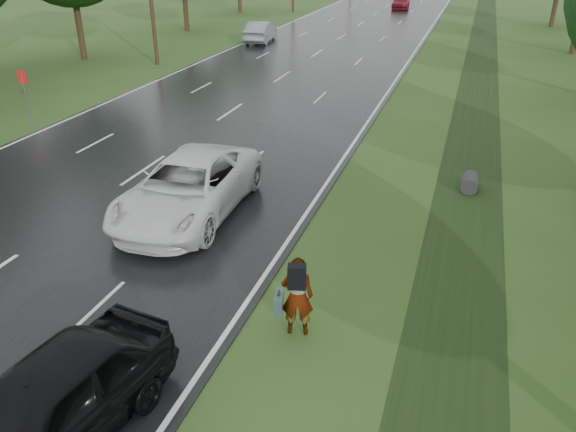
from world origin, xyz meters
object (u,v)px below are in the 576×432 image
Objects in this scene: pedestrian at (296,295)px; white_pickup at (188,187)px; dark_sedan at (47,408)px; silver_sedan at (261,32)px; road_sign at (24,85)px.

pedestrian reaches higher than white_pickup.
white_pickup is at bearing 111.04° from dark_sedan.
dark_sedan is 40.21m from silver_sedan.
white_pickup is 31.28m from silver_sedan.
dark_sedan is at bearing 40.36° from pedestrian.
road_sign reaches higher than silver_sedan.
silver_sedan is at bearing -82.69° from pedestrian.
road_sign is at bearing -48.44° from pedestrian.
white_pickup reaches higher than silver_sedan.
dark_sedan reaches higher than silver_sedan.
pedestrian reaches higher than dark_sedan.
pedestrian is 0.30× the size of white_pickup.
silver_sedan is (-10.83, 38.73, -0.05)m from dark_sedan.
silver_sedan is at bearing 104.51° from white_pickup.
pedestrian is (16.68, -11.24, -0.66)m from road_sign.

